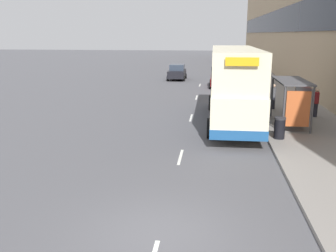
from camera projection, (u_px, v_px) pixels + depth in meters
The scene contains 16 objects.
ground_plane at pixel (160, 234), 9.76m from camera, with size 220.00×220.00×0.00m, color #515156.
pavement at pixel (255, 76), 46.11m from camera, with size 5.00×93.00×0.14m.
terrace_facade at pixel (293, 14), 43.91m from camera, with size 3.10×93.00×14.69m.
lane_mark_1 at pixel (180, 157), 15.88m from camera, with size 0.12×2.00×0.01m.
lane_mark_2 at pixel (191, 118), 23.28m from camera, with size 0.12×2.00×0.01m.
lane_mark_3 at pixel (197, 97), 30.68m from camera, with size 0.12×2.00×0.01m.
lane_mark_4 at pixel (200, 85), 38.08m from camera, with size 0.12×2.00×0.01m.
bus_shelter at pixel (295, 95), 20.33m from camera, with size 1.60×4.20×2.48m.
double_decker_bus_near at pixel (234, 84), 21.42m from camera, with size 2.85×11.11×4.30m.
car_0 at pixel (220, 78), 36.39m from camera, with size 2.03×4.16×1.74m.
car_1 at pixel (223, 57), 71.09m from camera, with size 1.93×4.52×1.71m.
car_2 at pixel (177, 72), 42.39m from camera, with size 2.01×4.07×1.71m.
car_3 at pixel (226, 71), 43.84m from camera, with size 2.06×4.50×1.72m.
pedestrian_at_shelter at pixel (316, 102), 22.74m from camera, with size 0.34×0.34×1.74m.
pedestrian_2 at pixel (273, 96), 25.14m from camera, with size 0.33×0.33×1.67m.
litter_bin at pixel (280, 128), 18.07m from camera, with size 0.55×0.55×1.05m.
Camera 1 is at (1.26, -8.71, 5.10)m, focal length 40.00 mm.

